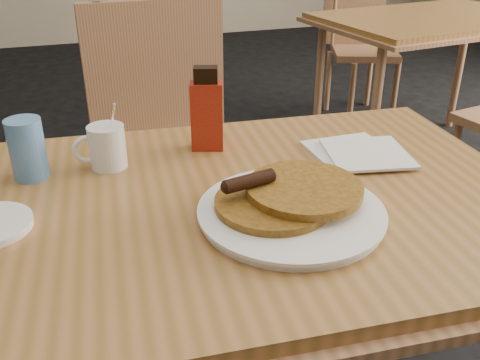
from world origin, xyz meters
name	(u,v)px	position (x,y,z in m)	size (l,w,h in m)	color
main_table	(235,217)	(0.05, 0.05, 0.71)	(1.24, 0.90, 0.75)	#9E6838
neighbor_table	(433,25)	(1.60, 1.52, 0.71)	(1.22, 0.90, 0.75)	#9E6838
chair_main_far	(166,134)	(0.07, 0.80, 0.59)	(0.46, 0.46, 0.98)	#AC7651
chair_neighbor_far	(359,34)	(1.63, 2.26, 0.51)	(0.50, 0.52, 0.86)	#AC7651
pancake_plate	(290,206)	(0.12, -0.05, 0.77)	(0.32, 0.32, 0.07)	white
coffee_mug	(106,146)	(-0.15, 0.26, 0.80)	(0.11, 0.07, 0.14)	white
syrup_bottle	(207,112)	(0.07, 0.28, 0.83)	(0.08, 0.06, 0.18)	maroon
napkin_stack	(359,153)	(0.37, 0.14, 0.76)	(0.21, 0.22, 0.01)	silver
blue_tumbler	(27,149)	(-0.30, 0.26, 0.81)	(0.07, 0.07, 0.12)	#5386C2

